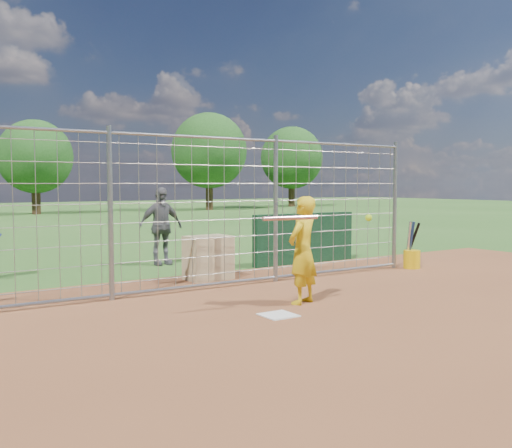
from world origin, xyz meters
TOP-DOWN VIEW (x-y plane):
  - ground at (0.00, 0.00)m, footprint 100.00×100.00m
  - infield_dirt at (0.00, -3.00)m, footprint 18.00×18.00m
  - home_plate at (0.00, -0.20)m, footprint 0.43×0.43m
  - dugout_wall at (3.40, 3.60)m, footprint 2.60×0.20m
  - batter at (0.75, 0.25)m, footprint 0.67×0.56m
  - bystander_b at (0.65, 5.09)m, footprint 0.99×0.43m
  - equipment_bin at (0.60, 2.85)m, footprint 0.82×0.59m
  - equipment_in_play at (0.69, -0.01)m, footprint 1.98×0.15m
  - bucket_with_bats at (4.76, 1.76)m, footprint 0.34×0.40m
  - backstop_fence at (0.00, 2.00)m, footprint 9.08×0.08m
  - tree_line at (3.13, 28.13)m, footprint 44.66×6.72m

SIDE VIEW (x-z plane):
  - ground at x=0.00m, z-range 0.00..0.00m
  - infield_dirt at x=0.00m, z-range 0.01..0.01m
  - home_plate at x=0.00m, z-range 0.00..0.02m
  - bucket_with_bats at x=4.76m, z-range -0.24..0.73m
  - equipment_bin at x=0.60m, z-range 0.00..0.80m
  - dugout_wall at x=3.40m, z-range 0.00..1.10m
  - batter at x=0.75m, z-range 0.00..1.57m
  - bystander_b at x=0.65m, z-range 0.00..1.68m
  - backstop_fence at x=0.00m, z-range -0.04..2.56m
  - equipment_in_play at x=0.69m, z-range 1.20..1.34m
  - tree_line at x=3.13m, z-range 0.47..6.95m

